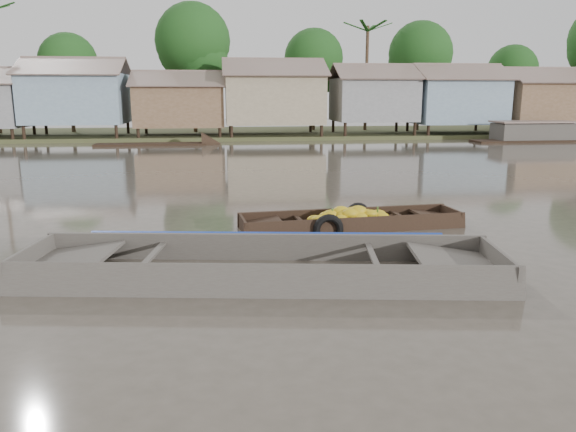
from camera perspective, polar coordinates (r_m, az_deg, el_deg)
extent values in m
plane|color=#4A4439|center=(10.10, -0.36, -5.23)|extent=(120.00, 120.00, 0.00)
cube|color=#384723|center=(42.70, -5.28, 8.22)|extent=(120.00, 12.00, 0.50)
cube|color=#7A94A8|center=(40.20, -20.65, 11.09)|extent=(6.20, 5.20, 3.20)
cube|color=brown|center=(38.87, -21.38, 14.05)|extent=(6.60, 3.02, 1.28)
cube|color=brown|center=(41.60, -20.40, 13.96)|extent=(6.60, 3.02, 1.28)
cube|color=brown|center=(39.18, -10.87, 10.91)|extent=(5.80, 4.60, 2.70)
cube|color=brown|center=(37.94, -11.12, 13.58)|extent=(6.20, 2.67, 1.14)
cube|color=brown|center=(40.42, -10.85, 13.50)|extent=(6.20, 2.67, 1.14)
cube|color=gray|center=(39.24, -1.49, 11.78)|extent=(6.50, 5.30, 3.30)
cube|color=brown|center=(37.85, -1.30, 14.94)|extent=(6.90, 3.08, 1.31)
cube|color=brown|center=(40.69, -1.69, 14.75)|extent=(6.90, 3.08, 1.31)
cube|color=gray|center=(40.48, 8.64, 11.59)|extent=(5.40, 4.70, 2.90)
cube|color=brown|center=(39.28, 9.23, 14.33)|extent=(5.80, 2.73, 1.17)
cube|color=brown|center=(41.72, 8.26, 14.23)|extent=(5.80, 2.73, 1.17)
cube|color=#7A94A8|center=(42.44, 16.63, 11.12)|extent=(6.00, 5.00, 3.10)
cube|color=brown|center=(41.22, 17.55, 13.83)|extent=(6.40, 2.90, 1.24)
cube|color=brown|center=(43.70, 16.08, 13.80)|extent=(6.40, 2.90, 1.24)
cube|color=brown|center=(45.37, 24.32, 10.54)|extent=(5.70, 4.90, 2.80)
cube|color=brown|center=(44.25, 25.43, 12.82)|extent=(6.10, 2.85, 1.21)
cube|color=brown|center=(46.53, 23.68, 12.90)|extent=(6.10, 2.85, 1.21)
cylinder|color=#473323|center=(44.93, -21.14, 10.79)|extent=(0.28, 0.28, 4.90)
sphere|color=#123A14|center=(44.98, -21.43, 14.35)|extent=(4.20, 4.20, 4.20)
cylinder|color=#473323|center=(42.62, -9.49, 12.34)|extent=(0.28, 0.28, 6.30)
sphere|color=#123A14|center=(42.78, -9.67, 17.16)|extent=(5.40, 5.40, 5.40)
cylinder|color=#473323|center=(44.14, 2.60, 11.80)|extent=(0.28, 0.28, 5.25)
sphere|color=#123A14|center=(44.21, 2.64, 15.69)|extent=(4.50, 4.50, 4.50)
cylinder|color=#473323|center=(45.16, 13.10, 11.74)|extent=(0.28, 0.28, 5.60)
sphere|color=#123A14|center=(45.25, 13.30, 15.79)|extent=(4.80, 4.80, 4.80)
cylinder|color=#473323|center=(49.30, 21.62, 10.62)|extent=(0.28, 0.28, 4.55)
sphere|color=#123A14|center=(49.33, 21.86, 13.63)|extent=(3.90, 3.90, 3.90)
cylinder|color=#473323|center=(44.48, 7.96, 13.47)|extent=(0.24, 0.24, 8.00)
cube|color=black|center=(13.16, 6.41, -1.50)|extent=(5.13, 1.45, 0.08)
cube|color=black|center=(13.62, 5.70, -0.15)|extent=(5.16, 0.64, 0.48)
cube|color=black|center=(12.60, 7.23, -1.21)|extent=(5.16, 0.64, 0.48)
cube|color=black|center=(14.11, 16.23, -0.15)|extent=(0.17, 1.12, 0.45)
cube|color=black|center=(13.90, 14.64, 0.00)|extent=(0.97, 1.05, 0.18)
cube|color=black|center=(12.55, -4.60, -1.21)|extent=(0.17, 1.12, 0.45)
cube|color=black|center=(12.60, -2.62, -0.86)|extent=(0.97, 1.05, 0.18)
cube|color=black|center=(12.76, 1.28, -0.50)|extent=(0.20, 1.08, 0.05)
cube|color=black|center=(13.52, 11.31, -0.01)|extent=(0.20, 1.08, 0.05)
ellipsoid|color=#D0C917|center=(13.52, 8.45, -0.03)|extent=(0.38, 0.28, 0.22)
ellipsoid|color=#D0C917|center=(12.90, 6.29, 0.23)|extent=(0.42, 0.31, 0.24)
ellipsoid|color=#D0C917|center=(12.98, 4.42, 0.10)|extent=(0.44, 0.33, 0.25)
ellipsoid|color=#D0C917|center=(12.96, 2.73, -0.41)|extent=(0.40, 0.30, 0.23)
ellipsoid|color=#D0C917|center=(13.45, 6.97, 0.06)|extent=(0.38, 0.28, 0.22)
ellipsoid|color=#D0C917|center=(13.00, 6.86, 0.09)|extent=(0.39, 0.29, 0.23)
ellipsoid|color=#D0C917|center=(12.73, 3.79, -0.60)|extent=(0.44, 0.32, 0.25)
ellipsoid|color=#D0C917|center=(13.12, 10.50, -0.63)|extent=(0.37, 0.27, 0.21)
ellipsoid|color=#D0C917|center=(13.50, 7.07, 0.05)|extent=(0.37, 0.27, 0.21)
ellipsoid|color=#D0C917|center=(12.67, 4.21, -0.91)|extent=(0.43, 0.32, 0.25)
ellipsoid|color=#D0C917|center=(13.14, 6.46, 0.50)|extent=(0.34, 0.25, 0.19)
ellipsoid|color=#D0C917|center=(12.96, 3.91, -0.02)|extent=(0.38, 0.28, 0.22)
ellipsoid|color=#D0C917|center=(13.24, 5.02, 0.23)|extent=(0.35, 0.26, 0.20)
ellipsoid|color=#D0C917|center=(13.20, 9.46, -0.11)|extent=(0.40, 0.30, 0.23)
ellipsoid|color=#D0C917|center=(13.51, 9.13, 0.12)|extent=(0.43, 0.32, 0.25)
ellipsoid|color=#D0C917|center=(13.12, 5.42, 0.14)|extent=(0.39, 0.29, 0.22)
ellipsoid|color=#D0C917|center=(12.60, 3.40, -1.17)|extent=(0.35, 0.26, 0.20)
ellipsoid|color=#D0C917|center=(12.84, 7.24, -0.69)|extent=(0.36, 0.26, 0.21)
ellipsoid|color=#D0C917|center=(12.98, 7.37, -0.13)|extent=(0.38, 0.28, 0.22)
ellipsoid|color=#D0C917|center=(13.07, 8.41, 0.21)|extent=(0.34, 0.25, 0.20)
ellipsoid|color=#D0C917|center=(13.02, 5.40, 0.50)|extent=(0.42, 0.31, 0.24)
ellipsoid|color=#D0C917|center=(12.82, 2.90, -0.83)|extent=(0.34, 0.25, 0.20)
ellipsoid|color=#D0C917|center=(13.16, 6.10, 0.23)|extent=(0.42, 0.31, 0.24)
ellipsoid|color=#D0C917|center=(13.13, 7.89, 0.20)|extent=(0.40, 0.30, 0.23)
ellipsoid|color=#D0C917|center=(12.74, 4.18, -0.57)|extent=(0.39, 0.29, 0.23)
ellipsoid|color=#D0C917|center=(13.25, 5.57, 0.06)|extent=(0.36, 0.26, 0.21)
ellipsoid|color=#D0C917|center=(12.66, 4.02, -0.85)|extent=(0.43, 0.32, 0.25)
ellipsoid|color=#D0C917|center=(13.07, 7.11, 0.51)|extent=(0.45, 0.33, 0.26)
ellipsoid|color=#D0C917|center=(12.84, 3.24, -0.46)|extent=(0.44, 0.33, 0.26)
ellipsoid|color=#D0C917|center=(13.20, 5.59, 0.16)|extent=(0.39, 0.29, 0.23)
ellipsoid|color=#D0C917|center=(12.75, 5.42, -0.32)|extent=(0.34, 0.25, 0.20)
ellipsoid|color=#D0C917|center=(12.94, 5.72, 0.07)|extent=(0.41, 0.30, 0.24)
cylinder|color=#3F6626|center=(12.92, 4.53, 0.39)|extent=(0.04, 0.04, 0.17)
cylinder|color=#3F6626|center=(13.11, 7.22, 0.52)|extent=(0.04, 0.04, 0.17)
cylinder|color=#3F6626|center=(13.27, 9.09, 0.60)|extent=(0.04, 0.04, 0.17)
torus|color=black|center=(13.80, 7.06, 0.06)|extent=(0.66, 0.23, 0.64)
torus|color=black|center=(12.31, 4.11, -1.38)|extent=(0.71, 0.23, 0.70)
cube|color=#49423E|center=(9.63, -2.67, -6.65)|extent=(8.08, 2.80, 0.08)
cube|color=#49423E|center=(10.47, -2.31, -3.46)|extent=(8.03, 1.30, 0.65)
cube|color=#49423E|center=(8.62, -3.14, -6.97)|extent=(8.03, 1.30, 0.65)
cube|color=#49423E|center=(10.07, 20.49, -4.90)|extent=(0.34, 1.96, 0.61)
cube|color=#49423E|center=(9.84, 16.72, -4.55)|extent=(1.60, 1.88, 0.25)
cube|color=#49423E|center=(10.58, -24.65, -4.43)|extent=(0.34, 1.96, 0.61)
cube|color=#49423E|center=(10.28, -21.23, -4.16)|extent=(1.60, 1.88, 0.25)
cube|color=#49423E|center=(9.82, -13.80, -4.11)|extent=(0.37, 1.89, 0.05)
cube|color=#49423E|center=(9.56, 8.73, -4.34)|extent=(0.37, 1.89, 0.05)
cube|color=#665E54|center=(9.61, -2.67, -6.36)|extent=(6.18, 2.38, 0.02)
cube|color=#0F2E99|center=(10.46, -2.30, -2.06)|extent=(6.49, 1.01, 0.16)
torus|color=olive|center=(9.49, 13.71, -6.79)|extent=(0.45, 0.45, 0.06)
torus|color=olive|center=(9.48, 13.72, -6.54)|extent=(0.37, 0.37, 0.06)
cube|color=black|center=(34.82, -13.74, 6.91)|extent=(6.57, 1.60, 0.35)
cube|color=black|center=(39.65, 23.69, 6.85)|extent=(8.07, 1.94, 0.35)
cube|color=black|center=(40.05, 23.64, 7.76)|extent=(5.00, 2.00, 1.20)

